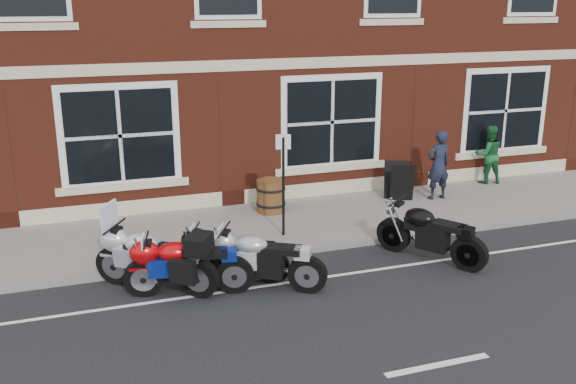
{
  "coord_description": "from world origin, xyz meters",
  "views": [
    {
      "loc": [
        -4.46,
        -9.68,
        4.86
      ],
      "look_at": [
        -0.61,
        1.6,
        1.24
      ],
      "focal_mm": 40.0,
      "sensor_mm": 36.0,
      "label": 1
    }
  ],
  "objects_px": {
    "moto_naked_black": "(429,231)",
    "pedestrian_right": "(488,154)",
    "parking_sign": "(283,178)",
    "barrel_planter": "(271,196)",
    "moto_touring_silver": "(153,256)",
    "moto_sport_red": "(186,263)",
    "moto_sport_silver": "(262,257)",
    "moto_sport_black": "(230,252)",
    "a_board_sign": "(399,181)",
    "pedestrian_left": "(438,165)"
  },
  "relations": [
    {
      "from": "moto_touring_silver",
      "to": "moto_sport_silver",
      "type": "relative_size",
      "value": 0.99
    },
    {
      "from": "moto_naked_black",
      "to": "barrel_planter",
      "type": "height_order",
      "value": "moto_naked_black"
    },
    {
      "from": "moto_sport_red",
      "to": "moto_sport_silver",
      "type": "height_order",
      "value": "moto_sport_silver"
    },
    {
      "from": "moto_touring_silver",
      "to": "pedestrian_left",
      "type": "height_order",
      "value": "pedestrian_left"
    },
    {
      "from": "parking_sign",
      "to": "moto_touring_silver",
      "type": "bearing_deg",
      "value": -138.2
    },
    {
      "from": "moto_sport_red",
      "to": "moto_sport_black",
      "type": "xyz_separation_m",
      "value": [
        0.84,
        0.31,
        -0.04
      ]
    },
    {
      "from": "moto_naked_black",
      "to": "pedestrian_right",
      "type": "relative_size",
      "value": 1.3
    },
    {
      "from": "moto_naked_black",
      "to": "barrel_planter",
      "type": "distance_m",
      "value": 4.02
    },
    {
      "from": "moto_sport_silver",
      "to": "a_board_sign",
      "type": "relative_size",
      "value": 2.1
    },
    {
      "from": "moto_sport_black",
      "to": "pedestrian_right",
      "type": "height_order",
      "value": "pedestrian_right"
    },
    {
      "from": "moto_touring_silver",
      "to": "a_board_sign",
      "type": "xyz_separation_m",
      "value": [
        6.29,
        2.91,
        -0.04
      ]
    },
    {
      "from": "moto_touring_silver",
      "to": "parking_sign",
      "type": "relative_size",
      "value": 0.91
    },
    {
      "from": "pedestrian_left",
      "to": "barrel_planter",
      "type": "bearing_deg",
      "value": -7.99
    },
    {
      "from": "parking_sign",
      "to": "moto_sport_silver",
      "type": "bearing_deg",
      "value": -103.62
    },
    {
      "from": "moto_touring_silver",
      "to": "a_board_sign",
      "type": "bearing_deg",
      "value": -27.31
    },
    {
      "from": "pedestrian_left",
      "to": "moto_sport_red",
      "type": "bearing_deg",
      "value": 21.4
    },
    {
      "from": "moto_touring_silver",
      "to": "pedestrian_right",
      "type": "distance_m",
      "value": 9.88
    },
    {
      "from": "moto_sport_red",
      "to": "moto_naked_black",
      "type": "bearing_deg",
      "value": -76.3
    },
    {
      "from": "moto_sport_silver",
      "to": "parking_sign",
      "type": "bearing_deg",
      "value": 3.68
    },
    {
      "from": "moto_touring_silver",
      "to": "moto_sport_silver",
      "type": "xyz_separation_m",
      "value": [
        1.79,
        -0.54,
        -0.05
      ]
    },
    {
      "from": "pedestrian_right",
      "to": "moto_sport_red",
      "type": "bearing_deg",
      "value": 34.36
    },
    {
      "from": "moto_sport_black",
      "to": "parking_sign",
      "type": "relative_size",
      "value": 0.89
    },
    {
      "from": "a_board_sign",
      "to": "barrel_planter",
      "type": "distance_m",
      "value": 3.23
    },
    {
      "from": "moto_touring_silver",
      "to": "barrel_planter",
      "type": "distance_m",
      "value": 4.32
    },
    {
      "from": "moto_sport_red",
      "to": "pedestrian_right",
      "type": "height_order",
      "value": "pedestrian_right"
    },
    {
      "from": "moto_sport_black",
      "to": "parking_sign",
      "type": "bearing_deg",
      "value": -18.71
    },
    {
      "from": "pedestrian_right",
      "to": "parking_sign",
      "type": "relative_size",
      "value": 0.73
    },
    {
      "from": "moto_sport_black",
      "to": "a_board_sign",
      "type": "relative_size",
      "value": 2.04
    },
    {
      "from": "moto_naked_black",
      "to": "parking_sign",
      "type": "bearing_deg",
      "value": 108.69
    },
    {
      "from": "moto_touring_silver",
      "to": "moto_naked_black",
      "type": "xyz_separation_m",
      "value": [
        5.17,
        -0.39,
        -0.03
      ]
    },
    {
      "from": "moto_sport_black",
      "to": "a_board_sign",
      "type": "distance_m",
      "value": 5.78
    },
    {
      "from": "barrel_planter",
      "to": "pedestrian_left",
      "type": "bearing_deg",
      "value": -4.94
    },
    {
      "from": "moto_sport_red",
      "to": "pedestrian_right",
      "type": "distance_m",
      "value": 9.56
    },
    {
      "from": "pedestrian_right",
      "to": "barrel_planter",
      "type": "relative_size",
      "value": 2.05
    },
    {
      "from": "moto_sport_red",
      "to": "moto_naked_black",
      "type": "distance_m",
      "value": 4.67
    },
    {
      "from": "moto_naked_black",
      "to": "parking_sign",
      "type": "distance_m",
      "value": 3.08
    },
    {
      "from": "moto_sport_black",
      "to": "barrel_planter",
      "type": "relative_size",
      "value": 2.52
    },
    {
      "from": "moto_sport_black",
      "to": "pedestrian_left",
      "type": "distance_m",
      "value": 6.5
    },
    {
      "from": "moto_touring_silver",
      "to": "pedestrian_left",
      "type": "xyz_separation_m",
      "value": [
        7.22,
        2.68,
        0.35
      ]
    },
    {
      "from": "moto_touring_silver",
      "to": "moto_sport_black",
      "type": "distance_m",
      "value": 1.35
    },
    {
      "from": "moto_sport_red",
      "to": "moto_naked_black",
      "type": "relative_size",
      "value": 1.07
    },
    {
      "from": "moto_naked_black",
      "to": "pedestrian_left",
      "type": "height_order",
      "value": "pedestrian_left"
    },
    {
      "from": "moto_sport_red",
      "to": "moto_sport_silver",
      "type": "bearing_deg",
      "value": -83.48
    },
    {
      "from": "pedestrian_right",
      "to": "a_board_sign",
      "type": "height_order",
      "value": "pedestrian_right"
    },
    {
      "from": "moto_sport_red",
      "to": "pedestrian_left",
      "type": "height_order",
      "value": "pedestrian_left"
    },
    {
      "from": "pedestrian_left",
      "to": "parking_sign",
      "type": "distance_m",
      "value": 4.53
    },
    {
      "from": "moto_naked_black",
      "to": "parking_sign",
      "type": "xyz_separation_m",
      "value": [
        -2.31,
        1.88,
        0.76
      ]
    },
    {
      "from": "moto_touring_silver",
      "to": "barrel_planter",
      "type": "bearing_deg",
      "value": -7.43
    },
    {
      "from": "barrel_planter",
      "to": "parking_sign",
      "type": "height_order",
      "value": "parking_sign"
    },
    {
      "from": "barrel_planter",
      "to": "parking_sign",
      "type": "bearing_deg",
      "value": -97.72
    }
  ]
}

